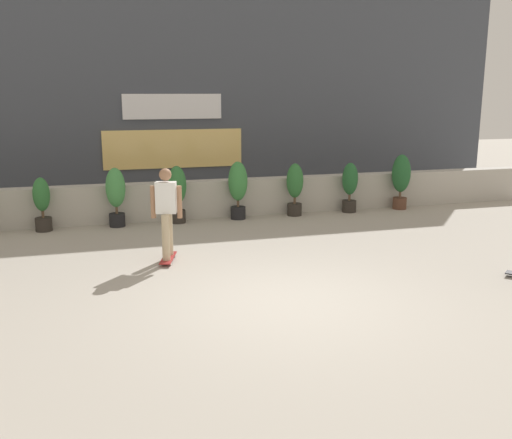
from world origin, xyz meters
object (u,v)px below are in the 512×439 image
(potted_plant_5, at_px, (295,187))
(potted_plant_3, at_px, (177,191))
(potted_plant_2, at_px, (116,194))
(potted_plant_6, at_px, (350,185))
(skater_far_right, at_px, (167,211))
(potted_plant_4, at_px, (238,186))
(potted_plant_1, at_px, (42,203))
(potted_plant_7, at_px, (401,178))

(potted_plant_5, bearing_deg, potted_plant_3, 180.00)
(potted_plant_3, bearing_deg, potted_plant_2, 180.00)
(potted_plant_5, distance_m, potted_plant_6, 1.48)
(skater_far_right, bearing_deg, potted_plant_5, 41.00)
(potted_plant_4, relative_size, potted_plant_5, 1.07)
(potted_plant_5, bearing_deg, potted_plant_4, 180.00)
(potted_plant_1, bearing_deg, potted_plant_2, 0.00)
(potted_plant_1, distance_m, potted_plant_4, 4.43)
(potted_plant_6, distance_m, potted_plant_7, 1.45)
(potted_plant_3, bearing_deg, skater_far_right, -101.73)
(potted_plant_1, bearing_deg, potted_plant_7, -0.00)
(potted_plant_3, height_order, potted_plant_5, potted_plant_3)
(potted_plant_2, bearing_deg, potted_plant_4, -0.00)
(potted_plant_4, distance_m, potted_plant_7, 4.38)
(potted_plant_6, bearing_deg, potted_plant_5, -180.00)
(potted_plant_1, relative_size, potted_plant_7, 0.84)
(potted_plant_3, bearing_deg, potted_plant_4, -0.00)
(potted_plant_1, bearing_deg, potted_plant_3, -0.00)
(potted_plant_2, bearing_deg, potted_plant_5, -0.00)
(potted_plant_1, distance_m, potted_plant_3, 2.97)
(potted_plant_4, height_order, potted_plant_7, potted_plant_7)
(potted_plant_4, bearing_deg, potted_plant_5, 0.00)
(potted_plant_1, bearing_deg, potted_plant_5, -0.00)
(potted_plant_3, relative_size, potted_plant_7, 0.94)
(potted_plant_3, distance_m, potted_plant_5, 2.91)
(potted_plant_5, relative_size, potted_plant_7, 0.91)
(potted_plant_3, relative_size, skater_far_right, 0.79)
(potted_plant_7, xyz_separation_m, skater_far_right, (-6.47, -3.08, 0.12))
(potted_plant_5, height_order, potted_plant_7, potted_plant_7)
(potted_plant_1, relative_size, potted_plant_5, 0.92)
(potted_plant_3, xyz_separation_m, potted_plant_6, (4.39, 0.00, -0.06))
(potted_plant_5, bearing_deg, potted_plant_1, 180.00)
(potted_plant_1, height_order, potted_plant_2, potted_plant_2)
(potted_plant_2, xyz_separation_m, skater_far_right, (0.75, -3.08, 0.18))
(potted_plant_4, xyz_separation_m, potted_plant_5, (1.45, 0.00, -0.07))
(potted_plant_7, height_order, skater_far_right, skater_far_right)
(potted_plant_4, xyz_separation_m, potted_plant_7, (4.38, 0.00, 0.03))
(potted_plant_5, xyz_separation_m, skater_far_right, (-3.55, -3.08, 0.22))
(potted_plant_2, relative_size, potted_plant_3, 1.01)
(potted_plant_2, xyz_separation_m, potted_plant_6, (5.78, -0.00, -0.07))
(potted_plant_3, distance_m, potted_plant_6, 4.39)
(potted_plant_3, relative_size, potted_plant_5, 1.03)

